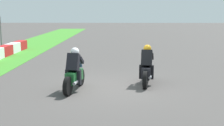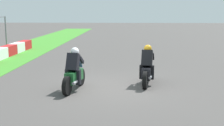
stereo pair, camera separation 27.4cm
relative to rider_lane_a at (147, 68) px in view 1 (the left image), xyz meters
name	(u,v)px [view 1 (the left image)]	position (x,y,z in m)	size (l,w,h in m)	color
ground_plane	(111,87)	(-0.48, 1.34, -0.62)	(120.00, 120.00, 0.00)	#4B4645
rider_lane_a	(147,68)	(0.00, 0.00, 0.00)	(2.03, 0.61, 1.51)	black
rider_lane_b	(74,73)	(-0.96, 2.63, 0.00)	(2.03, 0.61, 1.51)	black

